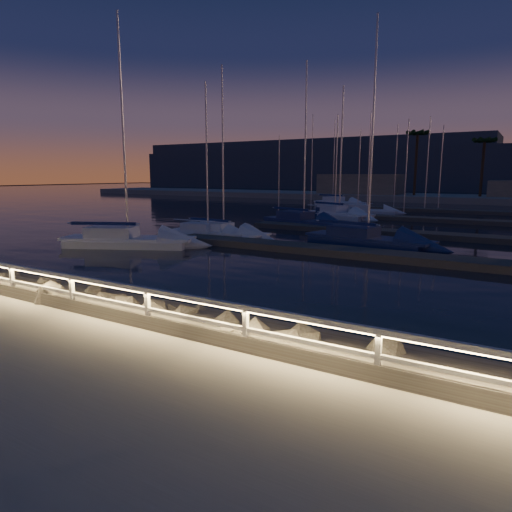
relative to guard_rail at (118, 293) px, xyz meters
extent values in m
plane|color=gray|center=(0.07, 0.00, -0.77)|extent=(400.00, 400.00, 0.00)
cube|color=gray|center=(0.07, -2.50, -0.87)|extent=(240.00, 5.00, 0.20)
cube|color=#686459|center=(0.07, 1.50, -1.07)|extent=(240.00, 3.45, 1.29)
plane|color=black|center=(0.07, 80.00, -1.37)|extent=(320.00, 320.00, 0.00)
plane|color=black|center=(0.07, 0.00, -1.97)|extent=(400.00, 400.00, 0.00)
cube|color=silver|center=(-4.93, 0.00, -0.27)|extent=(0.11, 0.11, 1.00)
cube|color=silver|center=(-1.93, 0.00, -0.27)|extent=(0.11, 0.11, 1.00)
cube|color=silver|center=(1.07, 0.00, -0.27)|extent=(0.11, 0.11, 1.00)
cube|color=silver|center=(4.07, 0.00, -0.27)|extent=(0.11, 0.11, 1.00)
cube|color=silver|center=(7.07, 0.00, -0.27)|extent=(0.11, 0.11, 1.00)
cube|color=silver|center=(0.07, 0.00, 0.23)|extent=(44.00, 0.12, 0.12)
cube|color=silver|center=(0.07, 0.00, -0.27)|extent=(44.00, 0.09, 0.09)
cube|color=#FFCB72|center=(0.07, -0.02, 0.15)|extent=(44.00, 0.04, 0.03)
sphere|color=#686459|center=(6.17, 0.33, -0.74)|extent=(0.92, 0.92, 0.92)
sphere|color=#686459|center=(-8.76, 2.40, -1.18)|extent=(0.80, 0.80, 0.80)
sphere|color=#686459|center=(1.32, 1.73, -1.04)|extent=(0.70, 0.70, 0.70)
cube|color=#5D564D|center=(0.07, 16.00, -1.17)|extent=(22.00, 2.00, 0.40)
cube|color=#5D564D|center=(0.07, 26.00, -1.17)|extent=(22.00, 2.00, 0.40)
cube|color=#5D564D|center=(0.07, 38.00, -1.17)|extent=(22.00, 2.00, 0.40)
cube|color=#5D564D|center=(0.07, 50.00, -1.17)|extent=(22.00, 2.00, 0.40)
cube|color=gray|center=(0.07, 74.00, -0.97)|extent=(160.00, 14.00, 1.20)
cube|color=gray|center=(-17.93, 74.00, 1.03)|extent=(14.00, 8.00, 4.00)
cylinder|color=#463021|center=(-7.93, 72.00, 4.88)|extent=(0.44, 0.44, 10.50)
cylinder|color=#463021|center=(2.07, 73.00, 4.13)|extent=(0.44, 0.44, 9.00)
cube|color=#343E50|center=(0.07, 130.00, 3.23)|extent=(220.00, 30.00, 14.00)
cube|color=#343E50|center=(-59.93, 140.00, 5.23)|extent=(120.00, 25.00, 18.00)
cube|color=white|center=(-10.32, 17.65, -1.22)|extent=(5.94, 2.29, 0.50)
cube|color=white|center=(-10.32, 17.65, -0.91)|extent=(6.41, 2.03, 0.14)
cube|color=white|center=(-11.13, 17.60, -0.59)|extent=(2.35, 1.59, 0.59)
cylinder|color=silver|center=(-10.32, 17.65, 4.25)|extent=(0.11, 0.11, 10.13)
cylinder|color=silver|center=(-11.53, 17.58, -0.14)|extent=(3.64, 0.29, 0.07)
cube|color=white|center=(-12.34, 12.00, -1.22)|extent=(8.01, 5.51, 0.60)
cube|color=white|center=(-12.34, 12.00, -0.84)|extent=(8.43, 5.43, 0.16)
cube|color=white|center=(-13.31, 11.56, -0.47)|extent=(3.50, 2.98, 0.70)
cylinder|color=silver|center=(-12.34, 12.00, 5.90)|extent=(0.13, 0.13, 13.27)
cylinder|color=silver|center=(-13.79, 11.34, 0.08)|extent=(4.38, 2.07, 0.09)
cube|color=navy|center=(0.49, 20.30, -1.22)|extent=(8.03, 3.95, 0.55)
cube|color=navy|center=(0.49, 20.30, -0.87)|extent=(8.58, 3.70, 0.15)
cube|color=navy|center=(-0.56, 20.50, -0.52)|extent=(3.29, 2.45, 0.65)
cylinder|color=silver|center=(0.49, 20.30, 5.90)|extent=(0.12, 0.12, 13.34)
cylinder|color=silver|center=(-1.09, 20.60, -0.02)|extent=(4.73, 0.98, 0.08)
cube|color=white|center=(-7.71, 36.68, -1.22)|extent=(7.56, 4.99, 0.61)
cube|color=white|center=(-7.71, 36.68, -0.84)|extent=(7.98, 4.89, 0.17)
cube|color=white|center=(-8.64, 37.06, -0.45)|extent=(3.28, 2.74, 0.72)
cylinder|color=silver|center=(-7.71, 36.68, 5.52)|extent=(0.13, 0.13, 12.49)
cylinder|color=silver|center=(-9.10, 37.26, 0.11)|extent=(4.18, 1.82, 0.09)
cube|color=white|center=(-9.38, 18.26, -1.22)|extent=(6.60, 2.58, 0.50)
cube|color=white|center=(-9.38, 18.26, -0.90)|extent=(7.11, 2.30, 0.14)
cube|color=white|center=(-10.28, 18.32, -0.58)|extent=(2.62, 1.78, 0.60)
cylinder|color=silver|center=(-9.38, 18.26, 4.80)|extent=(0.11, 0.11, 11.22)
cylinder|color=silver|center=(-10.72, 18.35, -0.12)|extent=(4.04, 0.34, 0.07)
cube|color=navy|center=(-8.53, 37.54, -1.22)|extent=(5.99, 2.73, 0.49)
cube|color=navy|center=(-8.53, 37.54, -0.91)|extent=(6.42, 2.51, 0.13)
cube|color=navy|center=(-9.33, 37.43, -0.60)|extent=(2.43, 1.75, 0.58)
cylinder|color=silver|center=(-8.53, 37.54, 4.19)|extent=(0.11, 0.11, 10.02)
cylinder|color=silver|center=(-9.72, 37.37, -0.16)|extent=(3.58, 0.59, 0.07)
cube|color=navy|center=(-7.74, 28.14, -1.22)|extent=(8.01, 4.71, 0.59)
cube|color=navy|center=(-7.74, 28.14, -0.85)|extent=(8.50, 4.53, 0.16)
cube|color=navy|center=(-8.74, 28.45, -0.47)|extent=(3.39, 2.70, 0.70)
cylinder|color=silver|center=(-7.74, 28.14, 5.86)|extent=(0.13, 0.13, 13.19)
cylinder|color=silver|center=(-9.25, 28.61, 0.07)|extent=(4.55, 1.51, 0.09)
cube|color=white|center=(-14.71, 55.00, -1.22)|extent=(7.43, 3.72, 0.60)
cube|color=white|center=(-14.71, 55.00, -0.84)|extent=(7.94, 3.48, 0.16)
cube|color=white|center=(-15.68, 55.19, -0.46)|extent=(3.06, 2.28, 0.71)
cylinder|color=silver|center=(-14.71, 55.00, 5.43)|extent=(0.13, 0.13, 12.33)
cylinder|color=silver|center=(-16.16, 55.29, 0.09)|extent=(4.37, 0.96, 0.09)
cube|color=white|center=(-6.87, 43.31, -1.22)|extent=(6.49, 3.64, 0.48)
cube|color=white|center=(-6.87, 43.31, -0.92)|extent=(6.90, 3.48, 0.13)
cube|color=white|center=(-7.70, 43.07, -0.61)|extent=(2.73, 2.13, 0.57)
cylinder|color=silver|center=(-6.87, 43.31, 4.52)|extent=(0.10, 0.10, 10.71)
cylinder|color=silver|center=(-8.11, 42.96, -0.18)|extent=(3.73, 1.11, 0.07)
camera|label=1|loc=(9.33, -8.26, 3.16)|focal=32.00mm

